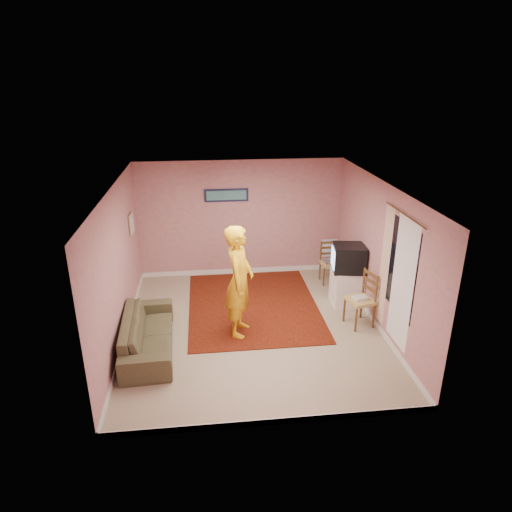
{
  "coord_description": "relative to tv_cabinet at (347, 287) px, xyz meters",
  "views": [
    {
      "loc": [
        -0.77,
        -7.17,
        4.27
      ],
      "look_at": [
        0.13,
        0.6,
        1.15
      ],
      "focal_mm": 32.0,
      "sensor_mm": 36.0,
      "label": 1
    }
  ],
  "objects": [
    {
      "name": "dvd_player",
      "position": [
        -0.06,
        1.02,
        0.14
      ],
      "size": [
        0.38,
        0.3,
        0.06
      ],
      "primitive_type": "cube",
      "rotation": [
        0.0,
        0.0,
        0.2
      ],
      "color": "#B5B5BA",
      "rests_on": "chair_a"
    },
    {
      "name": "baseboard_left",
      "position": [
        -4.19,
        -0.73,
        -0.31
      ],
      "size": [
        0.02,
        5.0,
        0.1
      ],
      "primitive_type": "cube",
      "color": "silver",
      "rests_on": "ground"
    },
    {
      "name": "window",
      "position": [
        0.29,
        -1.63,
        1.09
      ],
      "size": [
        0.01,
        1.1,
        1.5
      ],
      "primitive_type": "cube",
      "color": "black",
      "rests_on": "wall_right"
    },
    {
      "name": "ground",
      "position": [
        -1.95,
        -0.73,
        -0.36
      ],
      "size": [
        5.0,
        5.0,
        0.0
      ],
      "primitive_type": "plane",
      "color": "tan",
      "rests_on": "ground"
    },
    {
      "name": "area_rug",
      "position": [
        -1.86,
        0.1,
        -0.35
      ],
      "size": [
        2.52,
        3.14,
        0.02
      ],
      "primitive_type": "cube",
      "rotation": [
        0.0,
        0.0,
        0.0
      ],
      "color": "black",
      "rests_on": "ground"
    },
    {
      "name": "picture_back",
      "position": [
        -2.25,
        1.73,
        1.49
      ],
      "size": [
        0.95,
        0.04,
        0.28
      ],
      "color": "#15183C",
      "rests_on": "wall_back"
    },
    {
      "name": "picture_left",
      "position": [
        -4.17,
        0.87,
        1.19
      ],
      "size": [
        0.04,
        0.38,
        0.42
      ],
      "color": "tan",
      "rests_on": "wall_left"
    },
    {
      "name": "wall_front",
      "position": [
        -1.95,
        -3.23,
        0.94
      ],
      "size": [
        4.5,
        0.02,
        2.6
      ],
      "primitive_type": "cube",
      "color": "#C48186",
      "rests_on": "ground"
    },
    {
      "name": "chair_a",
      "position": [
        -0.06,
        1.02,
        0.2
      ],
      "size": [
        0.42,
        0.4,
        0.5
      ],
      "rotation": [
        0.0,
        0.0,
        0.01
      ],
      "color": "tan",
      "rests_on": "ground"
    },
    {
      "name": "curtain_floral",
      "position": [
        0.26,
        -1.08,
        0.89
      ],
      "size": [
        0.01,
        0.35,
        2.1
      ],
      "primitive_type": "cube",
      "color": "white",
      "rests_on": "wall_right"
    },
    {
      "name": "person",
      "position": [
        -2.19,
        -0.86,
        0.64
      ],
      "size": [
        0.65,
        0.83,
        1.99
      ],
      "primitive_type": "imported",
      "rotation": [
        0.0,
        0.0,
        1.3
      ],
      "color": "#EDAD16",
      "rests_on": "ground"
    },
    {
      "name": "curtain_sheer",
      "position": [
        0.28,
        -1.78,
        0.89
      ],
      "size": [
        0.01,
        0.75,
        2.1
      ],
      "primitive_type": "cube",
      "color": "white",
      "rests_on": "wall_right"
    },
    {
      "name": "game_console",
      "position": [
        -0.02,
        -0.84,
        0.19
      ],
      "size": [
        0.27,
        0.22,
        0.05
      ],
      "primitive_type": "cube",
      "rotation": [
        0.0,
        0.0,
        0.21
      ],
      "color": "silver",
      "rests_on": "chair_b"
    },
    {
      "name": "ceiling",
      "position": [
        -1.95,
        -0.73,
        2.24
      ],
      "size": [
        4.5,
        5.0,
        0.02
      ],
      "primitive_type": "cube",
      "color": "white",
      "rests_on": "wall_back"
    },
    {
      "name": "sofa",
      "position": [
        -3.75,
        -1.22,
        -0.06
      ],
      "size": [
        0.89,
        2.06,
        0.59
      ],
      "primitive_type": "imported",
      "rotation": [
        0.0,
        0.0,
        1.62
      ],
      "color": "#4E4A2F",
      "rests_on": "ground"
    },
    {
      "name": "crt_tv",
      "position": [
        -0.01,
        0.0,
        0.62
      ],
      "size": [
        0.68,
        0.63,
        0.52
      ],
      "rotation": [
        0.0,
        0.0,
        -0.15
      ],
      "color": "black",
      "rests_on": "tv_cabinet"
    },
    {
      "name": "baseboard_front",
      "position": [
        -1.95,
        -3.22,
        -0.31
      ],
      "size": [
        4.5,
        0.02,
        0.1
      ],
      "primitive_type": "cube",
      "color": "silver",
      "rests_on": "ground"
    },
    {
      "name": "baseboard_right",
      "position": [
        0.29,
        -0.73,
        -0.31
      ],
      "size": [
        0.02,
        5.0,
        0.1
      ],
      "primitive_type": "cube",
      "color": "silver",
      "rests_on": "ground"
    },
    {
      "name": "tv_cabinet",
      "position": [
        0.0,
        0.0,
        0.0
      ],
      "size": [
        0.56,
        0.51,
        0.72
      ],
      "primitive_type": "cube",
      "color": "white",
      "rests_on": "ground"
    },
    {
      "name": "baseboard_back",
      "position": [
        -1.95,
        1.76,
        -0.31
      ],
      "size": [
        4.5,
        0.02,
        0.1
      ],
      "primitive_type": "cube",
      "color": "silver",
      "rests_on": "ground"
    },
    {
      "name": "curtain_rod",
      "position": [
        0.25,
        -1.63,
        1.96
      ],
      "size": [
        0.02,
        1.4,
        0.02
      ],
      "primitive_type": "cylinder",
      "rotation": [
        1.57,
        0.0,
        0.0
      ],
      "color": "brown",
      "rests_on": "wall_right"
    },
    {
      "name": "blue_throw",
      "position": [
        -0.06,
        1.21,
        0.38
      ],
      "size": [
        0.37,
        0.05,
        0.39
      ],
      "primitive_type": "cube",
      "color": "#7FA1D1",
      "rests_on": "chair_a"
    },
    {
      "name": "wall_left",
      "position": [
        -4.2,
        -0.73,
        0.94
      ],
      "size": [
        0.02,
        5.0,
        2.6
      ],
      "primitive_type": "cube",
      "color": "#C48186",
      "rests_on": "ground"
    },
    {
      "name": "wall_back",
      "position": [
        -1.95,
        1.77,
        0.94
      ],
      "size": [
        4.5,
        0.02,
        2.6
      ],
      "primitive_type": "cube",
      "color": "#C48186",
      "rests_on": "ground"
    },
    {
      "name": "wall_right",
      "position": [
        0.3,
        -0.73,
        0.94
      ],
      "size": [
        0.02,
        5.0,
        2.6
      ],
      "primitive_type": "cube",
      "color": "#C48186",
      "rests_on": "ground"
    },
    {
      "name": "chair_b",
      "position": [
        -0.02,
        -0.84,
        0.26
      ],
      "size": [
        0.54,
        0.56,
        0.55
      ],
      "rotation": [
        0.0,
        0.0,
        -1.31
      ],
      "color": "tan",
      "rests_on": "ground"
    }
  ]
}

